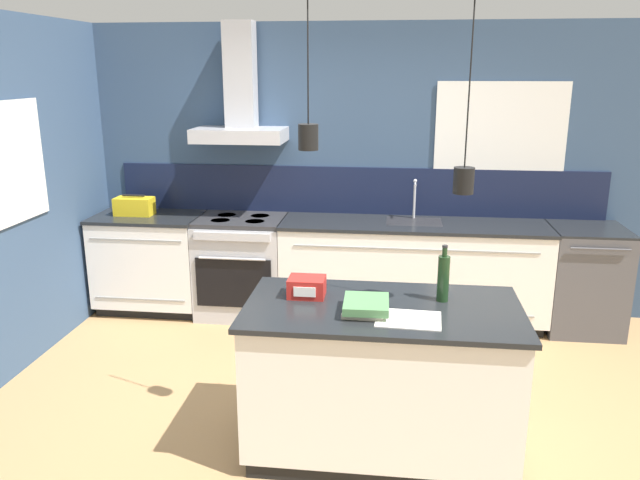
# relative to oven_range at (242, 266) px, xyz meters

# --- Properties ---
(ground_plane) EXTENTS (16.00, 16.00, 0.00)m
(ground_plane) POSITION_rel_oven_range_xyz_m (1.02, -1.69, -0.46)
(ground_plane) COLOR #A87F51
(ground_plane) RESTS_ON ground
(wall_back) EXTENTS (5.60, 2.41, 2.60)m
(wall_back) POSITION_rel_oven_range_xyz_m (0.95, 0.31, 0.90)
(wall_back) COLOR #354C6B
(wall_back) RESTS_ON ground_plane
(wall_left) EXTENTS (0.08, 3.80, 2.60)m
(wall_left) POSITION_rel_oven_range_xyz_m (-1.41, -0.99, 0.85)
(wall_left) COLOR #354C6B
(wall_left) RESTS_ON ground_plane
(counter_run_left) EXTENTS (0.97, 0.64, 0.91)m
(counter_run_left) POSITION_rel_oven_range_xyz_m (-0.87, 0.01, 0.01)
(counter_run_left) COLOR black
(counter_run_left) RESTS_ON ground_plane
(counter_run_sink) EXTENTS (2.32, 0.64, 1.26)m
(counter_run_sink) POSITION_rel_oven_range_xyz_m (1.54, 0.01, 0.01)
(counter_run_sink) COLOR black
(counter_run_sink) RESTS_ON ground_plane
(oven_range) EXTENTS (0.78, 0.66, 0.91)m
(oven_range) POSITION_rel_oven_range_xyz_m (0.00, 0.00, 0.00)
(oven_range) COLOR #B5B5BA
(oven_range) RESTS_ON ground_plane
(dishwasher) EXTENTS (0.62, 0.65, 0.91)m
(dishwasher) POSITION_rel_oven_range_xyz_m (3.01, 0.00, 0.00)
(dishwasher) COLOR #4C4C51
(dishwasher) RESTS_ON ground_plane
(kitchen_island) EXTENTS (1.57, 0.85, 0.91)m
(kitchen_island) POSITION_rel_oven_range_xyz_m (1.32, -2.00, 0.00)
(kitchen_island) COLOR black
(kitchen_island) RESTS_ON ground_plane
(bottle_on_island) EXTENTS (0.07, 0.07, 0.33)m
(bottle_on_island) POSITION_rel_oven_range_xyz_m (1.66, -1.87, 0.60)
(bottle_on_island) COLOR #193319
(bottle_on_island) RESTS_ON kitchen_island
(book_stack) EXTENTS (0.25, 0.30, 0.07)m
(book_stack) POSITION_rel_oven_range_xyz_m (1.23, -2.10, 0.49)
(book_stack) COLOR beige
(book_stack) RESTS_ON kitchen_island
(red_supply_box) EXTENTS (0.21, 0.18, 0.11)m
(red_supply_box) POSITION_rel_oven_range_xyz_m (0.87, -1.89, 0.51)
(red_supply_box) COLOR red
(red_supply_box) RESTS_ON kitchen_island
(paper_pile) EXTENTS (0.36, 0.28, 0.01)m
(paper_pile) POSITION_rel_oven_range_xyz_m (1.46, -2.18, 0.46)
(paper_pile) COLOR silver
(paper_pile) RESTS_ON kitchen_island
(yellow_toolbox) EXTENTS (0.34, 0.18, 0.19)m
(yellow_toolbox) POSITION_rel_oven_range_xyz_m (-0.99, 0.00, 0.54)
(yellow_toolbox) COLOR gold
(yellow_toolbox) RESTS_ON counter_run_left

